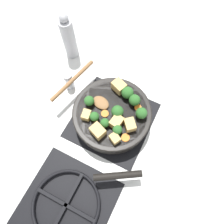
# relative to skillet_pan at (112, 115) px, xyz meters

# --- Properties ---
(ground_plane) EXTENTS (2.40, 2.40, 0.00)m
(ground_plane) POSITION_rel_skillet_pan_xyz_m (0.00, -0.00, -0.06)
(ground_plane) COLOR silver
(front_burner_grate) EXTENTS (0.31, 0.31, 0.03)m
(front_burner_grate) POSITION_rel_skillet_pan_xyz_m (0.00, -0.00, -0.05)
(front_burner_grate) COLOR black
(front_burner_grate) RESTS_ON ground_plane
(rear_burner_grate) EXTENTS (0.31, 0.31, 0.03)m
(rear_burner_grate) POSITION_rel_skillet_pan_xyz_m (0.00, 0.36, -0.05)
(rear_burner_grate) COLOR black
(rear_burner_grate) RESTS_ON ground_plane
(skillet_pan) EXTENTS (0.35, 0.40, 0.06)m
(skillet_pan) POSITION_rel_skillet_pan_xyz_m (0.00, 0.00, 0.00)
(skillet_pan) COLOR black
(skillet_pan) RESTS_ON front_burner_grate
(wooden_spoon) EXTENTS (0.22, 0.23, 0.02)m
(wooden_spoon) POSITION_rel_skillet_pan_xyz_m (0.14, -0.03, 0.03)
(wooden_spoon) COLOR olive
(wooden_spoon) RESTS_ON skillet_pan
(tofu_cube_center_large) EXTENTS (0.06, 0.05, 0.04)m
(tofu_cube_center_large) POSITION_rel_skillet_pan_xyz_m (0.01, 0.09, 0.05)
(tofu_cube_center_large) COLOR tan
(tofu_cube_center_large) RESTS_ON skillet_pan
(tofu_cube_near_handle) EXTENTS (0.06, 0.06, 0.04)m
(tofu_cube_near_handle) POSITION_rel_skillet_pan_xyz_m (-0.08, 0.02, 0.04)
(tofu_cube_near_handle) COLOR tan
(tofu_cube_near_handle) RESTS_ON skillet_pan
(tofu_cube_east_chunk) EXTENTS (0.06, 0.06, 0.04)m
(tofu_cube_east_chunk) POSITION_rel_skillet_pan_xyz_m (0.02, -0.10, 0.05)
(tofu_cube_east_chunk) COLOR tan
(tofu_cube_east_chunk) RESTS_ON skillet_pan
(tofu_cube_west_chunk) EXTENTS (0.04, 0.05, 0.04)m
(tofu_cube_west_chunk) POSITION_rel_skillet_pan_xyz_m (-0.03, 0.03, 0.05)
(tofu_cube_west_chunk) COLOR tan
(tofu_cube_west_chunk) RESTS_ON skillet_pan
(tofu_cube_back_piece) EXTENTS (0.05, 0.04, 0.03)m
(tofu_cube_back_piece) POSITION_rel_skillet_pan_xyz_m (-0.06, 0.09, 0.04)
(tofu_cube_back_piece) COLOR tan
(tofu_cube_back_piece) RESTS_ON skillet_pan
(tofu_cube_front_piece) EXTENTS (0.04, 0.04, 0.03)m
(tofu_cube_front_piece) POSITION_rel_skillet_pan_xyz_m (0.08, 0.06, 0.04)
(tofu_cube_front_piece) COLOR tan
(tofu_cube_front_piece) RESTS_ON skillet_pan
(broccoli_floret_near_spoon) EXTENTS (0.03, 0.03, 0.04)m
(broccoli_floret_near_spoon) POSITION_rel_skillet_pan_xyz_m (0.05, 0.05, 0.05)
(broccoli_floret_near_spoon) COLOR #709956
(broccoli_floret_near_spoon) RESTS_ON skillet_pan
(broccoli_floret_center_top) EXTENTS (0.04, 0.04, 0.05)m
(broccoli_floret_center_top) POSITION_rel_skillet_pan_xyz_m (-0.06, -0.07, 0.05)
(broccoli_floret_center_top) COLOR #709956
(broccoli_floret_center_top) RESTS_ON skillet_pan
(broccoli_floret_east_rim) EXTENTS (0.05, 0.05, 0.05)m
(broccoli_floret_east_rim) POSITION_rel_skillet_pan_xyz_m (-0.02, -0.09, 0.06)
(broccoli_floret_east_rim) COLOR #709956
(broccoli_floret_east_rim) RESTS_ON skillet_pan
(broccoli_floret_west_rim) EXTENTS (0.03, 0.03, 0.04)m
(broccoli_floret_west_rim) POSITION_rel_skillet_pan_xyz_m (-0.00, 0.06, 0.05)
(broccoli_floret_west_rim) COLOR #709956
(broccoli_floret_west_rim) RESTS_ON skillet_pan
(broccoli_floret_north_edge) EXTENTS (0.04, 0.04, 0.04)m
(broccoli_floret_north_edge) POSITION_rel_skillet_pan_xyz_m (-0.05, 0.06, 0.05)
(broccoli_floret_north_edge) COLOR #709956
(broccoli_floret_north_edge) RESTS_ON skillet_pan
(broccoli_floret_south_cluster) EXTENTS (0.05, 0.05, 0.05)m
(broccoli_floret_south_cluster) POSITION_rel_skillet_pan_xyz_m (-0.02, 0.00, 0.06)
(broccoli_floret_south_cluster) COLOR #709956
(broccoli_floret_south_cluster) RESTS_ON skillet_pan
(broccoli_floret_mid_floret) EXTENTS (0.04, 0.04, 0.05)m
(broccoli_floret_mid_floret) POSITION_rel_skillet_pan_xyz_m (-0.10, -0.04, 0.05)
(broccoli_floret_mid_floret) COLOR #709956
(broccoli_floret_mid_floret) RESTS_ON skillet_pan
(broccoli_floret_small_inner) EXTENTS (0.04, 0.04, 0.05)m
(broccoli_floret_small_inner) POSITION_rel_skillet_pan_xyz_m (0.09, 0.01, 0.05)
(broccoli_floret_small_inner) COLOR #709956
(broccoli_floret_small_inner) RESTS_ON skillet_pan
(carrot_slice_orange_thin) EXTENTS (0.03, 0.03, 0.01)m
(carrot_slice_orange_thin) POSITION_rel_skillet_pan_xyz_m (-0.09, 0.07, 0.03)
(carrot_slice_orange_thin) COLOR orange
(carrot_slice_orange_thin) RESTS_ON skillet_pan
(carrot_slice_near_center) EXTENTS (0.03, 0.03, 0.01)m
(carrot_slice_near_center) POSITION_rel_skillet_pan_xyz_m (-0.08, -0.06, 0.03)
(carrot_slice_near_center) COLOR orange
(carrot_slice_near_center) RESTS_ON skillet_pan
(carrot_slice_edge_slice) EXTENTS (0.03, 0.03, 0.01)m
(carrot_slice_edge_slice) POSITION_rel_skillet_pan_xyz_m (0.02, 0.02, 0.03)
(carrot_slice_edge_slice) COLOR orange
(carrot_slice_edge_slice) RESTS_ON skillet_pan
(pepper_mill) EXTENTS (0.06, 0.06, 0.23)m
(pepper_mill) POSITION_rel_skillet_pan_xyz_m (0.32, -0.22, 0.05)
(pepper_mill) COLOR #B2B2B7
(pepper_mill) RESTS_ON ground_plane
(salt_shaker) EXTENTS (0.04, 0.04, 0.09)m
(salt_shaker) POSITION_rel_skillet_pan_xyz_m (0.24, -0.06, -0.02)
(salt_shaker) COLOR white
(salt_shaker) RESTS_ON ground_plane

